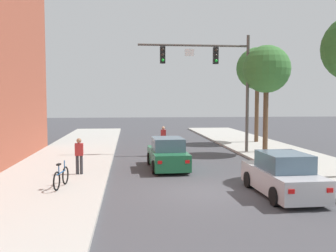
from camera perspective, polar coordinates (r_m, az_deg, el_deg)
The scene contains 10 objects.
ground_plane at distance 14.48m, azimuth 6.41°, elevation -10.04°, with size 120.00×120.00×0.00m, color #424247.
sidewalk_left at distance 14.55m, azimuth -19.87°, elevation -9.89°, with size 5.00×60.00×0.15m, color #B2AFA8.
traffic_signal_mast at distance 24.04m, azimuth 7.51°, elevation 8.44°, with size 7.17×0.38×7.50m.
car_lead_green at distance 18.98m, azimuth -0.08°, elevation -4.42°, with size 1.94×4.29×1.60m.
car_following_silver at distance 14.35m, azimuth 17.20°, elevation -7.38°, with size 1.89×4.27×1.60m.
pedestrian_sidewalk_left_walker at distance 17.26m, azimuth -13.54°, elevation -4.25°, with size 0.36×0.22×1.64m.
pedestrian_crossing_road at distance 26.21m, azimuth -0.73°, elevation -1.65°, with size 0.36×0.22×1.64m.
bicycle_leaning at distance 14.93m, azimuth -16.15°, elevation -7.62°, with size 0.30×1.76×0.98m.
street_tree_second at distance 24.78m, azimuth 14.94°, elevation 8.36°, with size 3.05×3.05×6.86m.
street_tree_third at distance 30.60m, azimuth 13.63°, elevation 8.55°, with size 3.34×3.34×7.54m.
Camera 1 is at (-3.06, -13.71, 3.53)m, focal length 39.53 mm.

